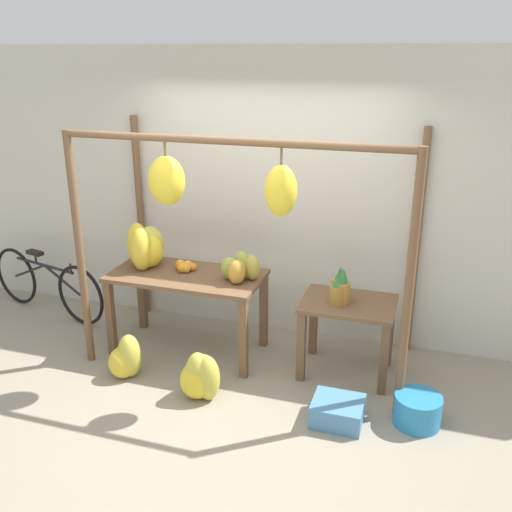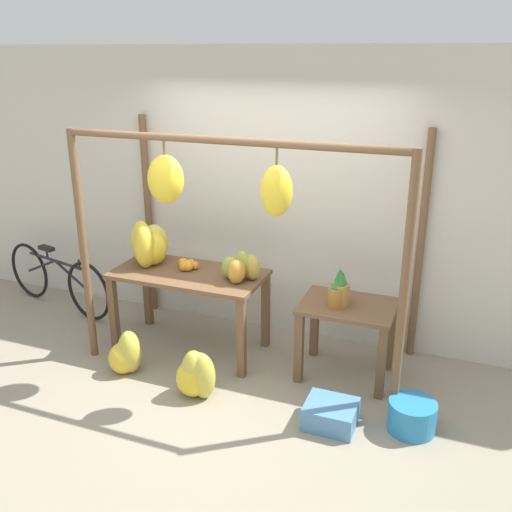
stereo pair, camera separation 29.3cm
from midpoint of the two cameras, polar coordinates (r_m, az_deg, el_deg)
name	(u,v)px [view 2 (the right image)]	position (r m, az deg, el deg)	size (l,w,h in m)	color
ground_plane	(217,399)	(4.91, -2.20, -14.13)	(20.00, 20.00, 0.00)	gray
shop_wall_back	(276,197)	(5.60, 3.53, 5.95)	(8.00, 0.08, 2.80)	beige
stall_awning	(229,208)	(4.70, -0.95, 4.77)	(2.89, 1.27, 2.14)	brown
display_table_main	(189,285)	(5.39, -5.17, -2.89)	(1.42, 0.71, 0.79)	brown
display_table_side	(347,321)	(5.06, 10.74, -6.39)	(0.81, 0.60, 0.70)	brown
banana_pile_on_table	(149,245)	(5.53, -9.16, 1.05)	(0.40, 0.51, 0.43)	yellow
orange_pile	(187,265)	(5.40, -5.37, -0.89)	(0.21, 0.19, 0.09)	orange
pineapple_cluster	(339,291)	(4.92, 10.04, -3.47)	(0.17, 0.22, 0.33)	#B27F38
banana_pile_ground_left	(127,355)	(5.29, -11.20, -9.68)	(0.38, 0.38, 0.41)	gold
banana_pile_ground_right	(197,375)	(4.88, -4.18, -11.82)	(0.41, 0.42, 0.43)	gold
fruit_crate_white	(331,414)	(4.64, 9.33, -15.38)	(0.39, 0.35, 0.18)	#4C84B2
blue_bucket	(412,416)	(4.70, 17.12, -15.07)	(0.36, 0.36, 0.25)	teal
parked_bicycle	(57,279)	(6.68, -18.09, -2.20)	(1.66, 0.44, 0.70)	black
papaya_pile	(241,268)	(5.10, 0.08, -1.22)	(0.38, 0.34, 0.26)	#93A33D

